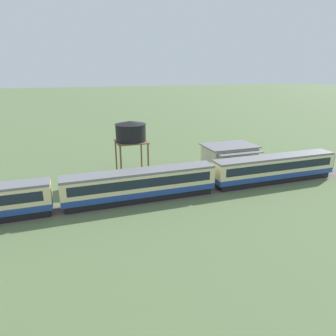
{
  "coord_description": "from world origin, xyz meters",
  "views": [
    {
      "loc": [
        -12.67,
        -36.01,
        16.56
      ],
      "look_at": [
        0.74,
        2.65,
        3.19
      ],
      "focal_mm": 32.0,
      "sensor_mm": 36.0,
      "label": 1
    }
  ],
  "objects": [
    {
      "name": "ground_plane",
      "position": [
        0.0,
        0.0,
        0.0
      ],
      "size": [
        600.0,
        600.0,
        0.0
      ],
      "primitive_type": "plane",
      "color": "#566B42"
    },
    {
      "name": "passenger_train",
      "position": [
        -3.71,
        0.05,
        2.31
      ],
      "size": [
        63.07,
        3.11,
        4.16
      ],
      "color": "#234293",
      "rests_on": "ground_plane"
    },
    {
      "name": "railway_track",
      "position": [
        -5.77,
        0.05,
        0.01
      ],
      "size": [
        113.99,
        3.6,
        0.04
      ],
      "color": "#665B51",
      "rests_on": "ground_plane"
    },
    {
      "name": "station_building",
      "position": [
        15.07,
        9.96,
        1.9
      ],
      "size": [
        9.28,
        7.62,
        3.75
      ],
      "color": "beige",
      "rests_on": "ground_plane"
    },
    {
      "name": "water_tower",
      "position": [
        -2.87,
        10.33,
        7.23
      ],
      "size": [
        5.02,
        5.02,
        9.0
      ],
      "color": "brown",
      "rests_on": "ground_plane"
    }
  ]
}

